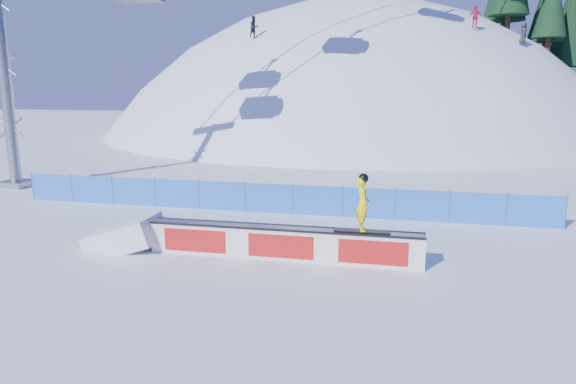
# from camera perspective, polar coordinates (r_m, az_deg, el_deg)

# --- Properties ---
(ground) EXTENTS (160.00, 160.00, 0.00)m
(ground) POSITION_cam_1_polar(r_m,az_deg,el_deg) (16.72, -6.11, -5.98)
(ground) COLOR white
(ground) RESTS_ON ground
(snow_hill) EXTENTS (64.00, 64.00, 64.00)m
(snow_hill) POSITION_cam_1_polar(r_m,az_deg,el_deg) (61.77, 7.07, -10.25)
(snow_hill) COLOR white
(snow_hill) RESTS_ON ground
(safety_fence) EXTENTS (22.05, 0.05, 1.30)m
(safety_fence) POSITION_cam_1_polar(r_m,az_deg,el_deg) (20.73, -2.15, -0.71)
(safety_fence) COLOR blue
(safety_fence) RESTS_ON ground
(rail_box) EXTENTS (8.23, 0.65, 0.99)m
(rail_box) POSITION_cam_1_polar(r_m,az_deg,el_deg) (15.32, -0.62, -5.68)
(rail_box) COLOR white
(rail_box) RESTS_ON ground
(snow_ramp) EXTENTS (2.38, 1.50, 1.48)m
(snow_ramp) POSITION_cam_1_polar(r_m,az_deg,el_deg) (17.30, -17.56, -5.87)
(snow_ramp) COLOR white
(snow_ramp) RESTS_ON ground
(snowboarder) EXTENTS (1.61, 0.66, 1.68)m
(snowboarder) POSITION_cam_1_polar(r_m,az_deg,el_deg) (14.64, 8.30, -1.24)
(snowboarder) COLOR black
(snowboarder) RESTS_ON rail_box
(distant_skiers) EXTENTS (21.88, 9.61, 6.32)m
(distant_skiers) POSITION_cam_1_polar(r_m,az_deg,el_deg) (45.94, 9.96, 19.12)
(distant_skiers) COLOR black
(distant_skiers) RESTS_ON ground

